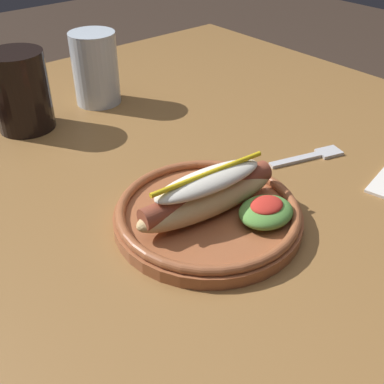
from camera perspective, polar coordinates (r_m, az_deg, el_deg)
name	(u,v)px	position (r m, az deg, el deg)	size (l,w,h in m)	color
dining_table	(116,227)	(0.74, -9.01, -4.17)	(1.26, 0.98, 0.74)	olive
hot_dog_plate	(211,208)	(0.58, 2.26, -1.95)	(0.23, 0.23, 0.08)	#9E5633
fork	(312,156)	(0.74, 14.04, 4.15)	(0.12, 0.05, 0.00)	silver
soda_cup	(21,91)	(0.83, -19.71, 11.22)	(0.09, 0.09, 0.13)	black
water_cup	(95,68)	(0.90, -11.42, 14.21)	(0.08, 0.08, 0.13)	silver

